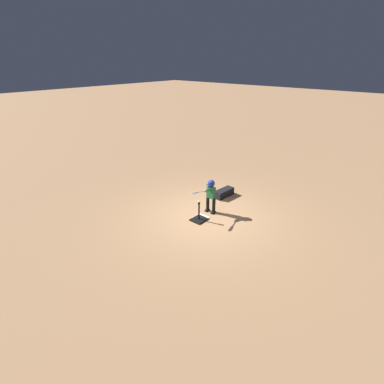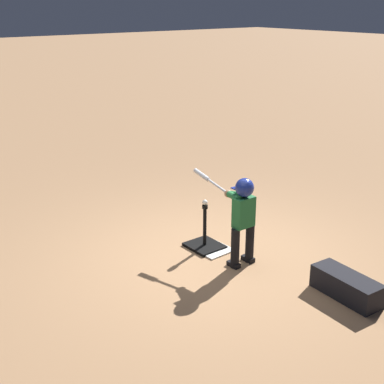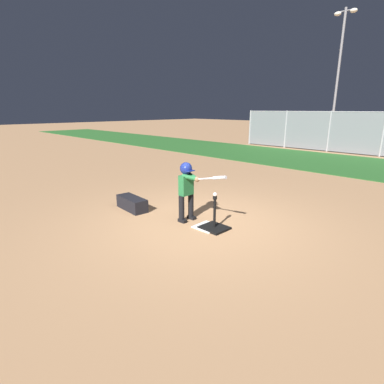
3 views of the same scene
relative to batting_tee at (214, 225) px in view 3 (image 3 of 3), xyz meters
name	(u,v)px [view 3 (image 3 of 3)]	position (x,y,z in m)	size (l,w,h in m)	color
ground_plane	(204,223)	(-0.34, 0.07, -0.07)	(90.00, 90.00, 0.00)	#AD7F56
grass_outfield_strip	(356,165)	(-0.34, 8.84, -0.07)	(56.00, 5.06, 0.02)	#286026
backstop_fence	(383,133)	(-0.34, 12.00, 1.00)	(14.61, 0.08, 2.05)	#9E9EA3
home_plate	(207,227)	(-0.14, -0.03, -0.06)	(0.44, 0.44, 0.02)	white
batting_tee	(214,225)	(0.00, 0.00, 0.00)	(0.48, 0.43, 0.63)	black
batter_child	(187,185)	(-0.65, -0.06, 0.67)	(1.10, 0.37, 1.17)	black
baseball	(215,194)	(0.00, 0.00, 0.59)	(0.07, 0.07, 0.07)	white
bleachers_far_right	(282,137)	(-6.09, 13.28, 0.36)	(3.54, 1.88, 0.89)	#93969E
equipment_bag	(132,203)	(-2.01, -0.45, 0.07)	(0.84, 0.32, 0.28)	black
field_light_pole	(340,56)	(-7.01, 23.48, 6.26)	(1.76, 0.44, 9.88)	slate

